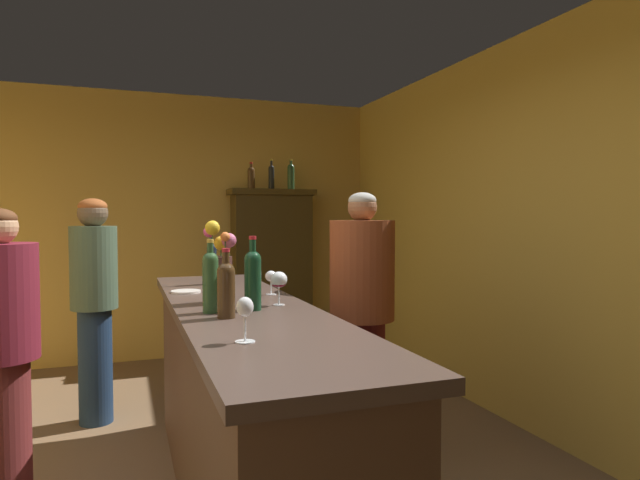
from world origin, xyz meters
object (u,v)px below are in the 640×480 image
display_bottle_midleft (271,176)px  patron_near_entrance (1,349)px  wine_bottle_rose (253,277)px  display_bottle_center (291,175)px  wine_glass_front (245,310)px  flower_arrangement (219,268)px  wine_glass_rear (271,277)px  bar_counter (242,409)px  wine_bottle_riesling (212,261)px  bartender (362,314)px  display_bottle_left (251,177)px  patron_in_navy (94,298)px  wine_glass_mid (279,281)px  wine_bottle_chardonnay (210,279)px  cheese_plate (186,292)px  display_cabinet (272,269)px  wine_bottle_syrah (226,287)px

display_bottle_midleft → patron_near_entrance: (-2.05, -2.60, -1.08)m
wine_bottle_rose → display_bottle_center: (1.13, 3.15, 0.72)m
wine_glass_front → flower_arrangement: bearing=86.2°
wine_glass_rear → display_bottle_center: display_bottle_center is taller
bar_counter → wine_bottle_rose: bearing=-82.7°
bar_counter → wine_glass_front: 1.02m
wine_bottle_riesling → bartender: (0.83, -0.50, -0.31)m
wine_bottle_riesling → display_bottle_midleft: size_ratio=1.08×
flower_arrangement → display_bottle_center: 3.21m
wine_bottle_rose → display_bottle_center: bearing=70.2°
display_bottle_left → patron_near_entrance: 3.35m
display_bottle_midleft → patron_in_navy: (-1.68, -1.45, -1.01)m
wine_glass_mid → display_bottle_midleft: display_bottle_midleft is taller
flower_arrangement → wine_bottle_chardonnay: bearing=-107.0°
wine_bottle_riesling → cheese_plate: bearing=-120.1°
wine_bottle_chardonnay → wine_glass_front: wine_bottle_chardonnay is taller
wine_glass_front → display_bottle_midleft: 4.00m
wine_bottle_rose → patron_in_navy: 1.89m
patron_near_entrance → patron_in_navy: size_ratio=0.95×
display_cabinet → wine_glass_rear: display_cabinet is taller
wine_bottle_rose → wine_bottle_chardonnay: wine_bottle_rose is taller
wine_glass_rear → display_bottle_left: size_ratio=0.48×
patron_in_navy → bartender: bearing=26.6°
cheese_plate → patron_near_entrance: size_ratio=0.11×
wine_glass_front → display_bottle_left: 3.95m
display_cabinet → bartender: display_cabinet is taller
wine_glass_front → patron_near_entrance: (-0.97, 1.18, -0.33)m
display_cabinet → patron_in_navy: size_ratio=1.10×
display_bottle_left → flower_arrangement: bearing=-105.7°
wine_glass_rear → display_bottle_midleft: size_ratio=0.42×
wine_glass_mid → flower_arrangement: (-0.26, 0.18, 0.06)m
display_cabinet → wine_bottle_chardonnay: (-1.11, -3.15, 0.28)m
wine_bottle_syrah → wine_bottle_rose: bearing=45.7°
display_bottle_left → bartender: (0.10, -2.60, -1.01)m
wine_glass_rear → bartender: bearing=8.8°
display_bottle_left → patron_in_navy: size_ratio=0.17×
wine_glass_rear → display_bottle_midleft: 2.89m
display_cabinet → display_bottle_midleft: 0.99m
wine_glass_mid → display_bottle_left: size_ratio=0.59×
display_bottle_midleft → display_bottle_center: display_bottle_center is taller
flower_arrangement → display_bottle_midleft: 3.13m
flower_arrangement → display_bottle_left: bearing=74.3°
wine_bottle_chardonnay → wine_bottle_rose: bearing=1.6°
wine_bottle_chardonnay → display_bottle_center: 3.50m
patron_in_navy → bartender: bartender is taller
wine_bottle_syrah → wine_glass_front: bearing=-92.2°
wine_bottle_riesling → flower_arrangement: size_ratio=0.83×
cheese_plate → patron_in_navy: 1.14m
wine_bottle_rose → flower_arrangement: 0.29m
wine_bottle_chardonnay → cheese_plate: wine_bottle_chardonnay is taller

